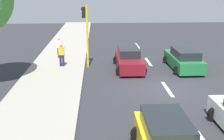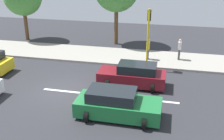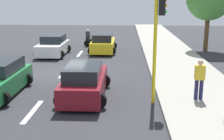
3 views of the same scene
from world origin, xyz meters
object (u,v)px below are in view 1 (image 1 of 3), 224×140
(pedestrian_near_signal, at_px, (59,47))
(pedestrian_by_tree, at_px, (62,54))
(car_maroon, at_px, (129,59))
(traffic_light_corner, at_px, (86,28))
(car_green, at_px, (184,59))

(pedestrian_near_signal, relative_size, pedestrian_by_tree, 1.00)
(car_maroon, distance_m, traffic_light_corner, 3.82)
(car_green, height_order, traffic_light_corner, traffic_light_corner)
(car_maroon, bearing_deg, traffic_light_corner, -10.63)
(car_maroon, relative_size, pedestrian_by_tree, 2.55)
(car_maroon, bearing_deg, car_green, 176.49)
(pedestrian_near_signal, distance_m, traffic_light_corner, 3.75)
(pedestrian_near_signal, bearing_deg, car_maroon, 151.40)
(pedestrian_by_tree, relative_size, traffic_light_corner, 0.38)
(pedestrian_near_signal, bearing_deg, car_green, 161.27)
(pedestrian_by_tree, xyz_separation_m, traffic_light_corner, (-1.79, -0.12, 1.87))
(car_maroon, relative_size, car_green, 0.98)
(car_green, height_order, pedestrian_near_signal, pedestrian_near_signal)
(car_maroon, bearing_deg, pedestrian_near_signal, -28.60)
(car_maroon, xyz_separation_m, traffic_light_corner, (3.05, -0.57, 2.22))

